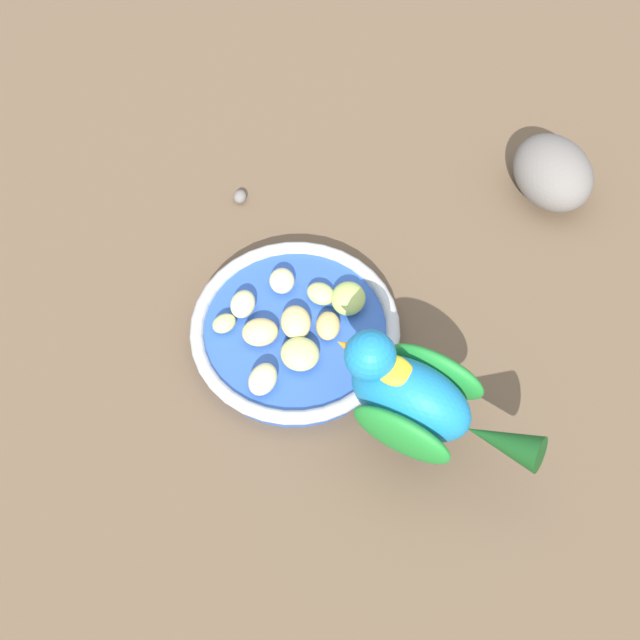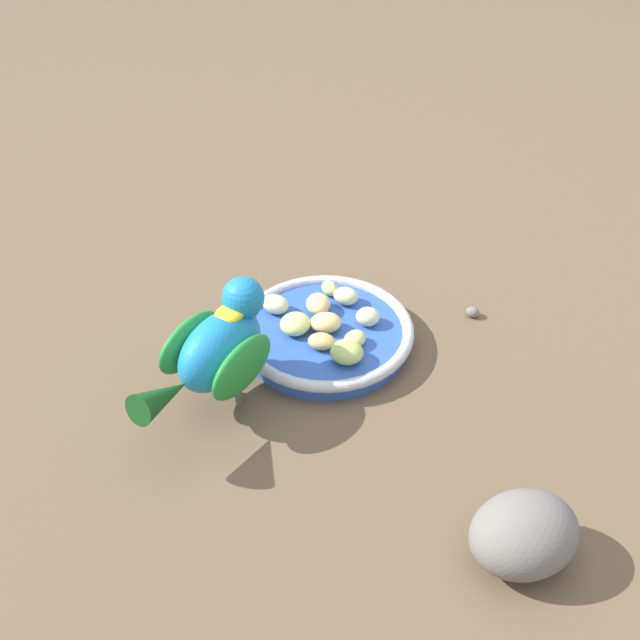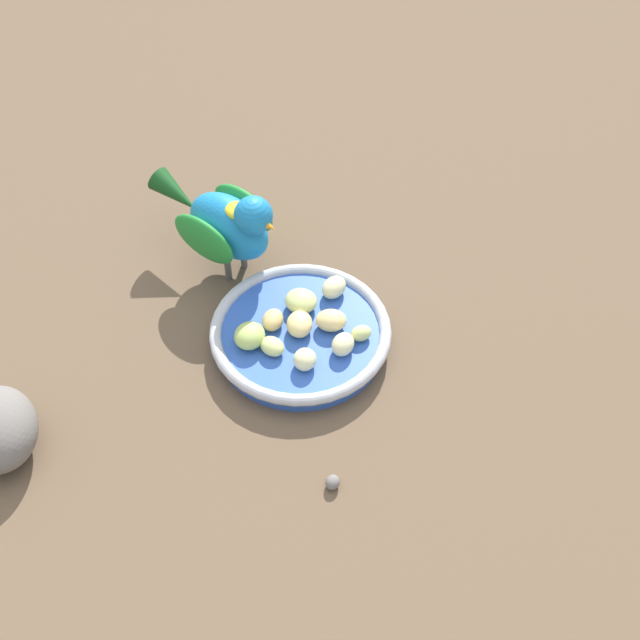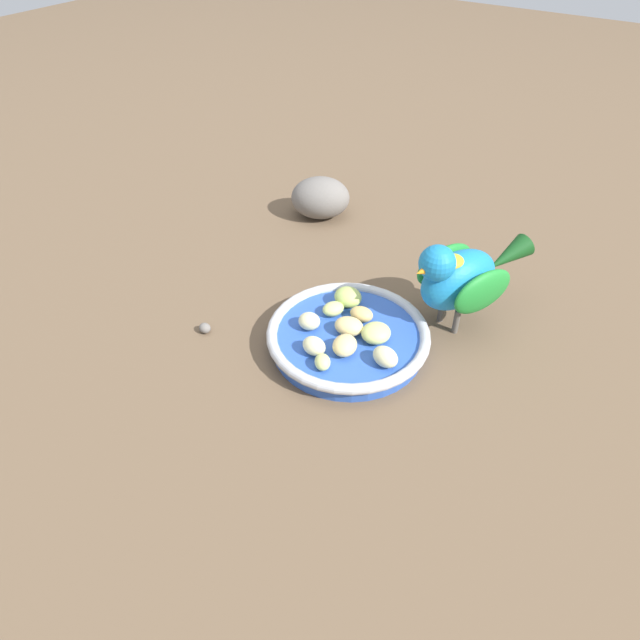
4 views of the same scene
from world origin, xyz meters
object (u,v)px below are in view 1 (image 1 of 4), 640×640
Objects in this scene: apple_piece_5 at (282,281)px; apple_piece_9 at (243,304)px; apple_piece_2 at (320,294)px; apple_piece_6 at (300,354)px; rock_large at (553,173)px; pebble_0 at (240,197)px; apple_piece_8 at (348,298)px; apple_piece_4 at (263,379)px; apple_piece_0 at (296,322)px; parrot at (415,398)px; feeding_bowl at (295,331)px; apple_piece_7 at (224,323)px; apple_piece_3 at (328,330)px; apple_piece_1 at (260,332)px.

apple_piece_9 is (-0.03, 0.04, -0.00)m from apple_piece_5.
apple_piece_6 reaches higher than apple_piece_2.
rock_large reaches higher than apple_piece_5.
apple_piece_8 is at bearing -137.24° from pebble_0.
apple_piece_9 is at bearing 20.37° from apple_piece_4.
apple_piece_2 is 0.78× the size of apple_piece_6.
apple_piece_8 is at bearing -81.76° from apple_piece_9.
apple_piece_4 is at bearing -166.48° from pebble_0.
parrot is (-0.09, -0.11, 0.05)m from apple_piece_0.
apple_piece_0 is 0.37× the size of rock_large.
feeding_bowl is 0.34m from rock_large.
apple_piece_4 is (-0.10, 0.04, 0.00)m from apple_piece_2.
apple_piece_9 reaches higher than apple_piece_7.
apple_piece_3 is 0.13m from parrot.
apple_piece_6 is (-0.08, -0.03, -0.00)m from apple_piece_5.
apple_piece_6 is 2.29× the size of pebble_0.
apple_piece_2 and apple_piece_3 have the same top height.
apple_piece_0 is at bearing -84.56° from apple_piece_7.
apple_piece_3 is at bearing -99.47° from apple_piece_0.
feeding_bowl is 0.06m from apple_piece_8.
rock_large reaches higher than apple_piece_9.
apple_piece_5 is (0.06, -0.01, -0.00)m from apple_piece_1.
parrot is at bearing -144.20° from apple_piece_2.
apple_piece_9 is at bearing 105.32° from apple_piece_2.
apple_piece_2 is 0.11m from apple_piece_4.
apple_piece_1 is at bearing 118.96° from apple_piece_8.
apple_piece_2 reaches higher than pebble_0.
rock_large is at bearing -50.61° from feeding_bowl.
apple_piece_2 is 0.07m from apple_piece_6.
pebble_0 is at bearing 14.41° from apple_piece_1.
apple_piece_0 and apple_piece_9 have the same top height.
apple_piece_7 reaches higher than pebble_0.
apple_piece_0 is at bearing 129.40° from rock_large.
apple_piece_6 is 0.08m from apple_piece_8.
apple_piece_8 is 1.22× the size of apple_piece_9.
apple_piece_2 is 0.79× the size of apple_piece_8.
parrot is (-0.09, -0.18, 0.05)m from apple_piece_7.
apple_piece_2 is at bearing -143.11° from pebble_0.
parrot is (-0.06, -0.11, 0.05)m from apple_piece_6.
apple_piece_1 is at bearing 166.91° from apple_piece_5.
parrot is (-0.09, -0.12, 0.06)m from feeding_bowl.
parrot is (-0.03, -0.14, 0.05)m from apple_piece_4.
apple_piece_4 is (-0.05, -0.01, 0.00)m from apple_piece_1.
apple_piece_5 is (0.05, 0.02, 0.02)m from feeding_bowl.
apple_piece_2 is at bearing -30.15° from parrot.
apple_piece_0 reaches higher than apple_piece_3.
apple_piece_3 is 0.04m from apple_piece_6.
apple_piece_1 is at bearing 63.71° from apple_piece_6.
parrot is 11.48× the size of pebble_0.
apple_piece_4 is 0.90× the size of apple_piece_6.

